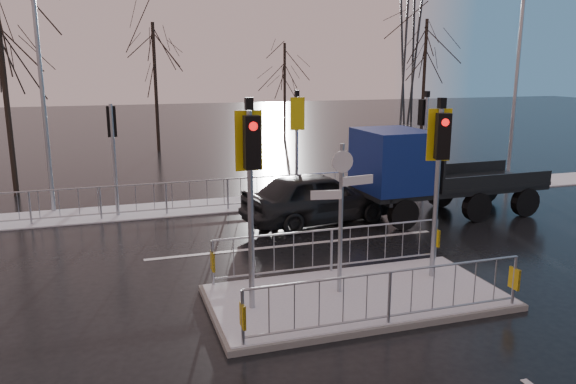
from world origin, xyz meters
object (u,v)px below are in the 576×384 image
object	(u,v)px
traffic_island	(356,282)
street_lamp_right	(519,73)
street_lamp_left	(43,72)
flatbed_truck	(416,171)
car_far_lane	(317,197)

from	to	relation	value
traffic_island	street_lamp_right	distance (m)	14.14
traffic_island	street_lamp_left	distance (m)	12.17
street_lamp_right	street_lamp_left	world-z (taller)	street_lamp_left
street_lamp_right	flatbed_truck	bearing A→B (deg)	-152.23
traffic_island	street_lamp_right	bearing A→B (deg)	38.73
flatbed_truck	street_lamp_left	world-z (taller)	street_lamp_left
flatbed_truck	car_far_lane	bearing A→B (deg)	171.06
street_lamp_left	flatbed_truck	bearing A→B (deg)	-21.67
flatbed_truck	traffic_island	bearing A→B (deg)	-129.90
traffic_island	flatbed_truck	bearing A→B (deg)	50.10
flatbed_truck	street_lamp_left	bearing A→B (deg)	158.33
car_far_lane	street_lamp_left	bearing A→B (deg)	53.90
car_far_lane	flatbed_truck	xyz separation A→B (m)	(3.07, -0.48, 0.71)
car_far_lane	street_lamp_right	xyz separation A→B (m)	(9.30, 2.80, 3.60)
street_lamp_left	street_lamp_right	bearing A→B (deg)	-3.37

